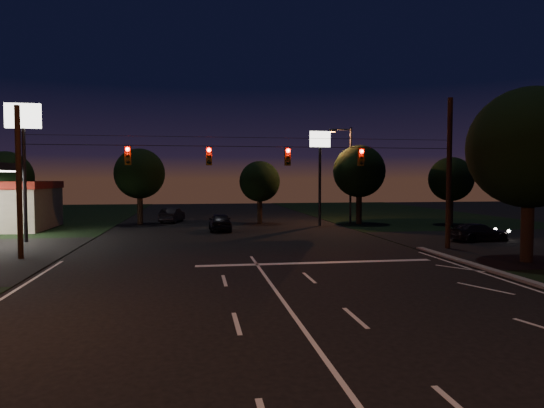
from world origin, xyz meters
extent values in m
plane|color=black|center=(0.00, 0.00, 0.00)|extent=(140.00, 140.00, 0.00)
cube|color=silver|center=(3.00, 11.50, 0.01)|extent=(12.00, 0.50, 0.01)
cylinder|color=black|center=(12.00, 15.00, 0.00)|extent=(0.30, 0.30, 9.00)
cylinder|color=black|center=(-12.00, 15.00, 0.00)|extent=(0.28, 0.28, 8.00)
cylinder|color=black|center=(0.00, 15.00, 6.00)|extent=(24.00, 0.03, 0.03)
cylinder|color=black|center=(0.00, 15.00, 6.50)|extent=(24.00, 0.02, 0.02)
cube|color=#3F3307|center=(-6.50, 15.00, 5.45)|extent=(0.32, 0.26, 1.00)
sphere|color=#FF0705|center=(-6.50, 14.84, 5.78)|extent=(0.22, 0.22, 0.22)
sphere|color=black|center=(-6.50, 14.84, 5.45)|extent=(0.20, 0.20, 0.20)
sphere|color=black|center=(-6.50, 14.84, 5.12)|extent=(0.20, 0.20, 0.20)
cube|color=#3F3307|center=(-2.20, 15.00, 5.45)|extent=(0.32, 0.26, 1.00)
sphere|color=#FF0705|center=(-2.20, 14.84, 5.78)|extent=(0.22, 0.22, 0.22)
sphere|color=black|center=(-2.20, 14.84, 5.45)|extent=(0.20, 0.20, 0.20)
sphere|color=black|center=(-2.20, 14.84, 5.12)|extent=(0.20, 0.20, 0.20)
cube|color=#3F3307|center=(2.20, 15.00, 5.45)|extent=(0.32, 0.26, 1.00)
sphere|color=#FF0705|center=(2.20, 14.84, 5.78)|extent=(0.22, 0.22, 0.22)
sphere|color=black|center=(2.20, 14.84, 5.45)|extent=(0.20, 0.20, 0.20)
sphere|color=black|center=(2.20, 14.84, 5.12)|extent=(0.20, 0.20, 0.20)
cube|color=#3F3307|center=(6.50, 15.00, 5.45)|extent=(0.32, 0.26, 1.00)
sphere|color=#FF0705|center=(6.50, 14.84, 5.78)|extent=(0.22, 0.22, 0.22)
sphere|color=black|center=(6.50, 14.84, 5.45)|extent=(0.20, 0.20, 0.20)
sphere|color=black|center=(6.50, 14.84, 5.12)|extent=(0.20, 0.20, 0.20)
cylinder|color=black|center=(-14.00, 22.00, 3.75)|extent=(0.24, 0.24, 7.50)
cube|color=white|center=(-14.00, 22.00, 8.30)|extent=(2.20, 0.30, 1.60)
cylinder|color=black|center=(8.00, 30.00, 3.50)|extent=(0.24, 0.24, 7.00)
cube|color=white|center=(8.00, 30.00, 7.70)|extent=(1.80, 0.30, 1.40)
cylinder|color=black|center=(11.50, 32.00, 4.50)|extent=(0.20, 0.20, 9.00)
cylinder|color=black|center=(10.60, 32.00, 8.80)|extent=(1.80, 0.12, 0.12)
cube|color=black|center=(9.70, 32.00, 8.70)|extent=(0.60, 0.35, 0.22)
cube|color=orange|center=(9.70, 32.00, 8.58)|extent=(0.45, 0.25, 0.04)
cylinder|color=black|center=(13.50, 10.00, 2.00)|extent=(0.60, 0.60, 4.00)
sphere|color=black|center=(13.50, 10.00, 5.76)|extent=(6.00, 6.00, 6.00)
sphere|color=black|center=(14.10, 10.45, 5.58)|extent=(4.50, 4.50, 4.50)
sphere|color=black|center=(12.90, 10.30, 5.62)|extent=(4.20, 4.20, 4.20)
cylinder|color=black|center=(-18.00, 30.00, 1.50)|extent=(0.49, 0.49, 3.00)
sphere|color=black|center=(-18.00, 30.00, 4.32)|extent=(4.20, 4.20, 4.20)
sphere|color=black|center=(-17.58, 30.32, 4.19)|extent=(3.15, 3.15, 3.15)
sphere|color=black|center=(-18.42, 30.21, 4.23)|extent=(2.94, 2.94, 2.94)
cylinder|color=black|center=(-8.00, 34.00, 1.62)|extent=(0.52, 0.52, 3.25)
sphere|color=black|center=(-8.00, 34.00, 4.68)|extent=(4.60, 4.60, 4.60)
sphere|color=black|center=(-7.54, 34.34, 4.54)|extent=(3.45, 3.45, 3.45)
sphere|color=black|center=(-8.46, 34.23, 4.58)|extent=(3.22, 3.22, 3.22)
cylinder|color=black|center=(3.00, 33.00, 1.38)|extent=(0.47, 0.47, 2.75)
sphere|color=black|center=(3.00, 33.00, 3.96)|extent=(3.80, 3.80, 3.80)
sphere|color=black|center=(3.38, 33.28, 3.85)|extent=(2.85, 2.85, 2.85)
sphere|color=black|center=(2.62, 33.19, 3.87)|extent=(2.66, 2.66, 2.66)
cylinder|color=black|center=(12.00, 31.00, 1.70)|extent=(0.53, 0.53, 3.40)
sphere|color=black|center=(12.00, 31.00, 4.90)|extent=(4.80, 4.80, 4.80)
sphere|color=black|center=(12.48, 31.36, 4.75)|extent=(3.60, 3.60, 3.60)
sphere|color=black|center=(11.52, 31.24, 4.79)|extent=(3.36, 3.36, 3.36)
cylinder|color=black|center=(20.00, 29.00, 1.45)|extent=(0.48, 0.48, 2.90)
sphere|color=black|center=(20.00, 29.00, 4.18)|extent=(4.00, 4.00, 4.00)
sphere|color=black|center=(20.40, 29.30, 4.06)|extent=(3.00, 3.00, 3.00)
sphere|color=black|center=(19.60, 29.20, 4.09)|extent=(2.80, 2.80, 2.80)
imported|color=black|center=(-1.00, 27.16, 0.73)|extent=(1.75, 4.31, 1.46)
imported|color=black|center=(-5.17, 35.72, 0.69)|extent=(2.41, 4.43, 1.39)
imported|color=black|center=(15.77, 17.86, 0.61)|extent=(4.42, 2.34, 1.22)
camera|label=1|loc=(-2.96, -11.89, 4.21)|focal=32.00mm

